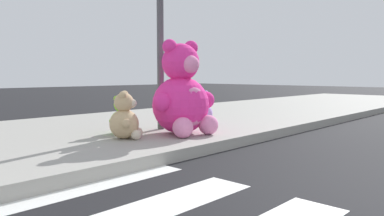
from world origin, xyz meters
The scene contains 6 objects.
sidewalk centered at (0.00, 5.20, 0.07)m, with size 28.00×4.40×0.15m, color #9E9B93.
sign_pole centered at (1.00, 4.40, 1.85)m, with size 0.56×0.11×3.20m.
plush_pink_large centered at (0.90, 3.81, 0.71)m, with size 1.07×0.97×1.40m.
plush_tan centered at (0.05, 4.07, 0.41)m, with size 0.47×0.47×0.66m.
plush_lavender centered at (1.95, 4.36, 0.39)m, with size 0.46×0.41×0.60m.
plush_lime centered at (0.30, 4.48, 0.38)m, with size 0.44×0.40×0.57m.
Camera 1 is at (-3.00, -0.07, 1.03)m, focal length 34.65 mm.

